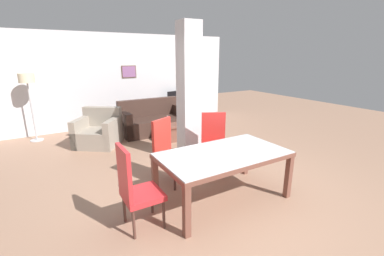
% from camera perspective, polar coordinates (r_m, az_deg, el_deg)
% --- Properties ---
extents(ground_plane, '(18.00, 18.00, 0.00)m').
position_cam_1_polar(ground_plane, '(4.05, 6.64, -15.19)').
color(ground_plane, '#A0775F').
extents(back_wall, '(7.20, 0.09, 2.70)m').
position_cam_1_polar(back_wall, '(8.12, -15.48, 10.17)').
color(back_wall, silver).
rests_on(back_wall, ground_plane).
extents(divider_pillar, '(0.38, 0.36, 2.70)m').
position_cam_1_polar(divider_pillar, '(5.07, -0.68, 7.56)').
color(divider_pillar, silver).
rests_on(divider_pillar, ground_plane).
extents(dining_table, '(1.85, 1.04, 0.74)m').
position_cam_1_polar(dining_table, '(3.78, 6.93, -7.32)').
color(dining_table, brown).
rests_on(dining_table, ground_plane).
extents(dining_chair_far_left, '(0.62, 0.62, 1.08)m').
position_cam_1_polar(dining_chair_far_left, '(4.30, -5.47, -4.90)').
color(dining_chair_far_left, red).
rests_on(dining_chair_far_left, ground_plane).
extents(dining_chair_head_left, '(0.46, 0.46, 1.08)m').
position_cam_1_polar(dining_chair_head_left, '(3.23, -12.60, -12.60)').
color(dining_chair_head_left, red).
rests_on(dining_chair_head_left, ground_plane).
extents(dining_chair_far_right, '(0.62, 0.62, 1.08)m').
position_cam_1_polar(dining_chair_far_right, '(4.70, 4.89, -3.02)').
color(dining_chair_far_right, red).
rests_on(dining_chair_far_right, ground_plane).
extents(sofa, '(1.75, 0.86, 0.90)m').
position_cam_1_polar(sofa, '(7.20, -8.68, 1.42)').
color(sofa, '#3E2922').
rests_on(sofa, ground_plane).
extents(armchair, '(1.24, 1.23, 0.87)m').
position_cam_1_polar(armchair, '(6.51, -20.03, -1.00)').
color(armchair, gray).
rests_on(armchair, ground_plane).
extents(coffee_table, '(0.57, 0.46, 0.40)m').
position_cam_1_polar(coffee_table, '(6.47, -4.58, -1.00)').
color(coffee_table, brown).
rests_on(coffee_table, ground_plane).
extents(bottle, '(0.07, 0.07, 0.25)m').
position_cam_1_polar(bottle, '(6.39, -5.47, 1.43)').
color(bottle, '#B2B7BC').
rests_on(bottle, coffee_table).
extents(tv_stand, '(1.28, 0.40, 0.45)m').
position_cam_1_polar(tv_stand, '(8.74, -2.28, 3.61)').
color(tv_stand, brown).
rests_on(tv_stand, ground_plane).
extents(tv_screen, '(1.12, 0.27, 0.51)m').
position_cam_1_polar(tv_screen, '(8.65, -2.32, 6.65)').
color(tv_screen, black).
rests_on(tv_screen, tv_stand).
extents(floor_lamp, '(0.34, 0.34, 1.67)m').
position_cam_1_polar(floor_lamp, '(7.34, -32.74, 8.16)').
color(floor_lamp, '#B7B7BC').
rests_on(floor_lamp, ground_plane).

